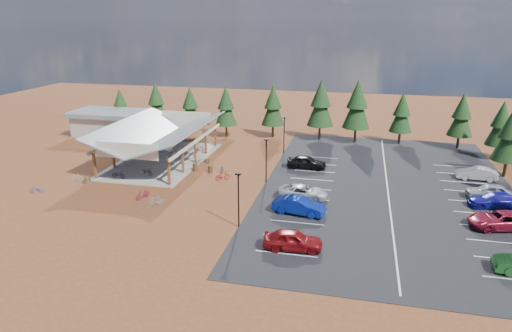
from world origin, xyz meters
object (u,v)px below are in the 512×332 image
Objects in this scene: trash_bin_0 at (195,167)px; bike_2 at (166,150)px; bike_16 at (203,161)px; bike_4 at (146,172)px; bike_7 at (200,149)px; outbuilding at (109,122)px; lamp_post_1 at (266,157)px; bike_pavilion at (161,132)px; bike_0 at (119,174)px; bike_6 at (178,156)px; bike_10 at (36,189)px; bike_8 at (88,179)px; bike_14 at (222,168)px; car_7 at (495,200)px; bike_3 at (170,141)px; bike_9 at (76,178)px; car_2 at (303,192)px; bike_5 at (169,160)px; bike_11 at (142,194)px; car_6 at (501,220)px; car_4 at (306,162)px; bike_15 at (223,176)px; car_1 at (299,206)px; trash_bin_1 at (211,169)px; bike_1 at (128,164)px; car_9 at (476,173)px; lamp_post_0 at (238,196)px; bike_13 at (156,201)px; car_8 at (490,191)px; lamp_post_2 at (284,132)px.

bike_2 reaches higher than trash_bin_0.
bike_2 is at bearing -142.62° from bike_16.
bike_4 is 1.02× the size of bike_7.
lamp_post_1 reaches higher than outbuilding.
bike_0 is (-2.01, -7.80, -3.27)m from bike_pavilion.
bike_6 is 17.78m from bike_10.
bike_0 is 1.09× the size of bike_8.
bike_14 is 0.31× the size of car_7.
bike_3 reaches higher than bike_9.
bike_4 is (2.72, -13.46, -0.05)m from bike_3.
bike_2 reaches higher than bike_10.
outbuilding is 2.14× the size of lamp_post_1.
bike_4 is at bearing 174.65° from bike_2.
car_2 is at bearing -126.89° from bike_7.
trash_bin_0 is 4.42m from bike_5.
bike_6 is at bearing 156.02° from bike_7.
bike_11 is at bearing -53.69° from outbuilding.
car_6 reaches higher than bike_8.
bike_2 is at bearing 137.24° from trash_bin_0.
bike_11 is at bearing -74.65° from bike_pavilion.
bike_11 is 0.37× the size of car_4.
bike_6 is 13.64m from bike_11.
bike_15 is 28.65m from car_7.
car_1 is (10.91, -10.55, 0.46)m from bike_14.
bike_16 is at bearing -24.11° from bike_4.
bike_1 is (-10.59, -0.72, 0.11)m from trash_bin_1.
bike_2 is 39.44m from car_9.
lamp_post_1 is at bearing 90.00° from lamp_post_0.
bike_6 is at bearing 173.77° from bike_13.
car_4 reaches higher than bike_16.
bike_3 is 41.05m from car_9.
bike_pavilion reaches higher than bike_5.
car_2 reaches higher than bike_4.
bike_11 reaches higher than trash_bin_1.
car_1 reaches higher than bike_4.
bike_4 is 19.51m from car_4.
bike_0 is at bearing 158.85° from bike_2.
car_8 is (38.61, -4.71, -2.99)m from bike_pavilion.
bike_7 reaches higher than bike_1.
bike_1 reaches higher than bike_2.
bike_1 is at bearing 129.56° from bike_10.
bike_4 is 0.37× the size of car_4.
bike_8 is at bearing 176.16° from bike_1.
bike_6 is 36.73m from car_9.
trash_bin_1 is 0.20× the size of car_9.
bike_6 is (-13.11, 17.69, -2.46)m from lamp_post_0.
bike_13 is 0.31× the size of car_7.
outbuilding is 6.25× the size of bike_15.
bike_11 is at bearing -177.92° from bike_7.
lamp_post_2 is 5.71× the size of trash_bin_0.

